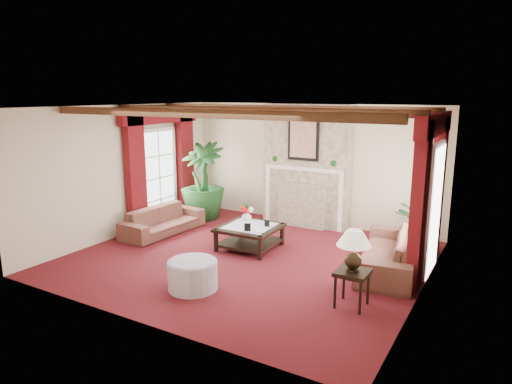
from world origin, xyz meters
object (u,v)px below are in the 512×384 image
Objects in this scene: sofa_right at (389,245)px; side_table at (352,288)px; potted_palm at (203,197)px; ottoman at (193,275)px; coffee_table at (250,237)px; sofa_left at (163,216)px.

sofa_right is 4.37× the size of side_table.
sofa_right is 1.22× the size of potted_palm.
coffee_table is at bearing 95.84° from ottoman.
ottoman is (2.30, -1.95, -0.15)m from sofa_left.
side_table reaches higher than ottoman.
sofa_left is 1.40m from potted_palm.
side_table is at bearing -12.12° from sofa_right.
potted_palm reaches higher than sofa_left.
ottoman is (2.27, -3.34, -0.29)m from potted_palm.
potted_palm is 1.74× the size of coffee_table.
sofa_left reaches higher than side_table.
potted_palm is (0.03, 1.39, 0.14)m from sofa_left.
sofa_right reaches higher than coffee_table.
coffee_table is at bearing -32.11° from potted_palm.
coffee_table is 2.05× the size of side_table.
sofa_right is 2.60m from coffee_table.
sofa_left is 1.80× the size of coffee_table.
potted_palm reaches higher than side_table.
ottoman is at bearing -86.13° from coffee_table.
sofa_left reaches higher than coffee_table.
potted_palm is at bearing -111.40° from sofa_right.
sofa_right reaches higher than side_table.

